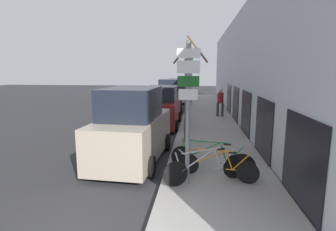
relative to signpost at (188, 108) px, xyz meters
name	(u,v)px	position (x,y,z in m)	size (l,w,h in m)	color
ground_plane	(163,126)	(-1.70, 7.96, -2.18)	(80.00, 80.00, 0.00)	#28282B
sidewalk_curb	(207,117)	(0.90, 10.76, -2.10)	(3.20, 32.00, 0.15)	gray
building_facade	(236,69)	(2.65, 10.69, 1.04)	(0.23, 32.00, 6.50)	#B2B7C1
signpost	(188,108)	(0.00, 0.00, 0.00)	(0.58, 0.14, 3.65)	gray
bicycle_0	(206,168)	(0.49, 0.14, -1.63)	(2.21, 1.03, 0.93)	black
bicycle_1	(217,166)	(0.80, 0.42, -1.66)	(2.16, 0.80, 0.84)	black
bicycle_2	(211,160)	(0.66, 0.75, -1.61)	(2.40, 0.84, 0.99)	black
parked_car_0	(133,129)	(-1.95, 1.98, -1.03)	(2.27, 4.50, 2.56)	gray
parked_car_1	(162,108)	(-1.72, 7.90, -1.15)	(1.98, 4.41, 2.27)	maroon
parked_car_2	(170,97)	(-1.90, 13.49, -1.06)	(2.13, 4.25, 2.47)	#51565B
parked_car_3	(177,92)	(-1.76, 19.21, -1.12)	(2.17, 4.33, 2.35)	#B2B7BC
pedestrian_near	(220,101)	(1.73, 10.67, -0.99)	(0.46, 0.40, 1.79)	#333338
street_tree	(187,91)	(-0.19, 4.15, 0.11)	(1.49, 2.09, 4.37)	brown
traffic_light	(192,72)	(-0.27, 16.17, 0.85)	(0.20, 0.30, 4.50)	gray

